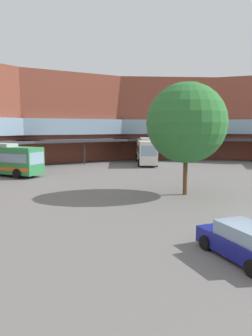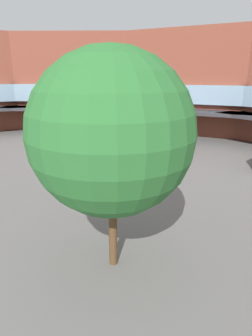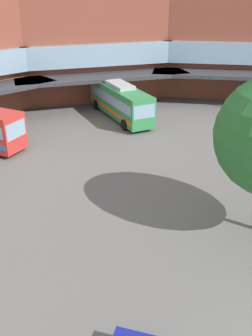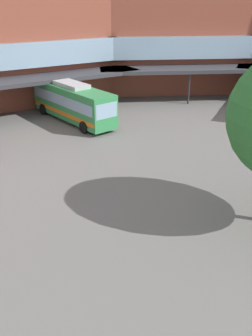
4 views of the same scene
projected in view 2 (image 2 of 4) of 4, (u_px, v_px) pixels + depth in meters
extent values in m
cube|color=brown|center=(187.00, 83.00, 42.08)|extent=(20.41, 10.18, 14.18)
cube|color=#8CADC6|center=(185.00, 93.00, 42.00)|extent=(18.55, 9.99, 2.48)
cube|color=#38383D|center=(175.00, 111.00, 38.89)|extent=(19.97, 8.23, 0.40)
cylinder|color=#2D2D33|center=(171.00, 126.00, 38.07)|extent=(0.20, 0.20, 3.55)
cube|color=brown|center=(74.00, 82.00, 46.03)|extent=(19.06, 16.85, 14.18)
cube|color=#8CADC6|center=(73.00, 92.00, 45.89)|extent=(17.68, 15.83, 2.48)
cube|color=#38383D|center=(69.00, 108.00, 42.35)|extent=(17.82, 15.29, 0.40)
cylinder|color=#2D2D33|center=(67.00, 122.00, 41.37)|extent=(0.20, 0.20, 3.55)
cube|color=red|center=(157.00, 127.00, 36.38)|extent=(8.12, 10.32, 3.15)
cube|color=#8CADC6|center=(157.00, 124.00, 36.26)|extent=(7.80, 9.82, 1.01)
cube|color=#267FBF|center=(157.00, 134.00, 36.65)|extent=(8.02, 10.16, 0.38)
cube|color=#8CADC6|center=(158.00, 132.00, 31.22)|extent=(1.94, 1.36, 1.39)
cube|color=#B2B2B7|center=(158.00, 113.00, 35.84)|extent=(3.65, 4.20, 0.36)
cylinder|color=black|center=(168.00, 145.00, 33.23)|extent=(0.86, 1.08, 1.10)
cylinder|color=black|center=(146.00, 144.00, 33.45)|extent=(0.86, 1.08, 1.10)
cylinder|color=black|center=(166.00, 133.00, 40.14)|extent=(0.86, 1.08, 1.10)
cylinder|color=black|center=(147.00, 132.00, 40.37)|extent=(0.86, 1.08, 1.10)
cube|color=silver|center=(54.00, 124.00, 39.02)|extent=(11.70, 8.43, 3.17)
cube|color=#8CADC6|center=(53.00, 121.00, 38.91)|extent=(11.10, 8.09, 1.02)
cube|color=purple|center=(54.00, 130.00, 39.29)|extent=(11.51, 8.32, 0.38)
cube|color=#8CADC6|center=(59.00, 128.00, 33.47)|extent=(1.22, 1.90, 1.40)
cube|color=#B2B2B7|center=(53.00, 110.00, 38.48)|extent=(4.64, 3.74, 0.36)
cylinder|color=black|center=(68.00, 139.00, 36.10)|extent=(1.10, 0.83, 1.10)
cylinder|color=black|center=(48.00, 140.00, 35.33)|extent=(1.10, 0.83, 1.10)
cylinder|color=black|center=(60.00, 128.00, 43.56)|extent=(1.10, 0.83, 1.10)
cylinder|color=black|center=(43.00, 129.00, 42.78)|extent=(1.10, 0.83, 1.10)
cylinder|color=brown|center=(113.00, 222.00, 12.50)|extent=(0.36, 0.36, 4.14)
sphere|color=#2D7233|center=(111.00, 133.00, 11.32)|extent=(6.58, 6.58, 6.58)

